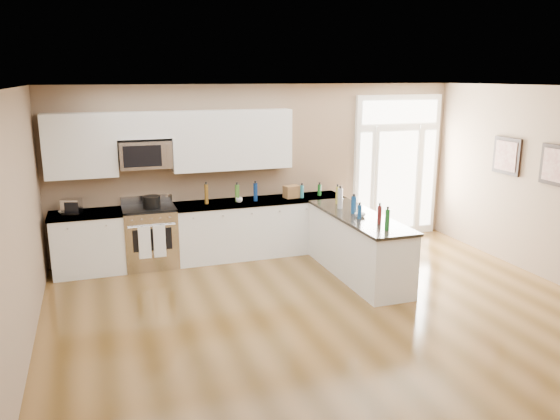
% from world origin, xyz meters
% --- Properties ---
extents(ground, '(8.00, 8.00, 0.00)m').
position_xyz_m(ground, '(0.00, 0.00, 0.00)').
color(ground, '#533917').
extents(room_shell, '(8.00, 8.00, 8.00)m').
position_xyz_m(room_shell, '(0.00, 0.00, 1.71)').
color(room_shell, '#8C7258').
rests_on(room_shell, ground).
extents(back_cabinet_left, '(1.10, 0.66, 0.94)m').
position_xyz_m(back_cabinet_left, '(-2.87, 3.69, 0.44)').
color(back_cabinet_left, white).
rests_on(back_cabinet_left, ground).
extents(back_cabinet_right, '(2.85, 0.66, 0.94)m').
position_xyz_m(back_cabinet_right, '(-0.16, 3.69, 0.44)').
color(back_cabinet_right, white).
rests_on(back_cabinet_right, ground).
extents(peninsula_cabinet, '(0.69, 2.32, 0.94)m').
position_xyz_m(peninsula_cabinet, '(0.93, 2.24, 0.43)').
color(peninsula_cabinet, white).
rests_on(peninsula_cabinet, ground).
extents(upper_cabinet_left, '(1.04, 0.33, 0.95)m').
position_xyz_m(upper_cabinet_left, '(-2.88, 3.83, 1.93)').
color(upper_cabinet_left, white).
rests_on(upper_cabinet_left, room_shell).
extents(upper_cabinet_right, '(1.94, 0.33, 0.95)m').
position_xyz_m(upper_cabinet_right, '(-0.57, 3.83, 1.93)').
color(upper_cabinet_right, white).
rests_on(upper_cabinet_right, room_shell).
extents(upper_cabinet_short, '(0.82, 0.33, 0.40)m').
position_xyz_m(upper_cabinet_short, '(-1.95, 3.83, 2.20)').
color(upper_cabinet_short, white).
rests_on(upper_cabinet_short, room_shell).
extents(microwave, '(0.78, 0.41, 0.42)m').
position_xyz_m(microwave, '(-1.95, 3.80, 1.76)').
color(microwave, silver).
rests_on(microwave, room_shell).
extents(entry_door, '(1.70, 0.10, 2.60)m').
position_xyz_m(entry_door, '(2.55, 3.95, 1.30)').
color(entry_door, white).
rests_on(entry_door, ground).
extents(wall_art_near, '(0.05, 0.58, 0.58)m').
position_xyz_m(wall_art_near, '(3.47, 2.20, 1.70)').
color(wall_art_near, black).
rests_on(wall_art_near, room_shell).
extents(wall_art_far, '(0.05, 0.58, 0.58)m').
position_xyz_m(wall_art_far, '(3.47, 1.20, 1.70)').
color(wall_art_far, black).
rests_on(wall_art_far, room_shell).
extents(kitchen_range, '(0.80, 0.71, 1.08)m').
position_xyz_m(kitchen_range, '(-1.96, 3.69, 0.48)').
color(kitchen_range, silver).
rests_on(kitchen_range, ground).
extents(stockpot, '(0.33, 0.33, 0.20)m').
position_xyz_m(stockpot, '(-1.91, 3.63, 1.05)').
color(stockpot, black).
rests_on(stockpot, kitchen_range).
extents(toaster_oven, '(0.31, 0.28, 0.22)m').
position_xyz_m(toaster_oven, '(-3.07, 3.70, 1.05)').
color(toaster_oven, silver).
rests_on(toaster_oven, back_cabinet_left).
extents(cardboard_box, '(0.28, 0.22, 0.20)m').
position_xyz_m(cardboard_box, '(0.39, 3.66, 1.04)').
color(cardboard_box, brown).
rests_on(cardboard_box, back_cabinet_right).
extents(bowl_left, '(0.24, 0.24, 0.05)m').
position_xyz_m(bowl_left, '(-3.16, 3.73, 0.96)').
color(bowl_left, white).
rests_on(bowl_left, back_cabinet_left).
extents(bowl_peninsula, '(0.16, 0.16, 0.05)m').
position_xyz_m(bowl_peninsula, '(0.89, 2.14, 0.96)').
color(bowl_peninsula, white).
rests_on(bowl_peninsula, peninsula_cabinet).
extents(cup_counter, '(0.11, 0.11, 0.08)m').
position_xyz_m(cup_counter, '(-0.54, 3.59, 0.98)').
color(cup_counter, white).
rests_on(cup_counter, back_cabinet_right).
extents(counter_bottles, '(2.07, 2.33, 0.32)m').
position_xyz_m(counter_bottles, '(0.40, 2.88, 1.08)').
color(counter_bottles, '#19591E').
rests_on(counter_bottles, back_cabinet_right).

